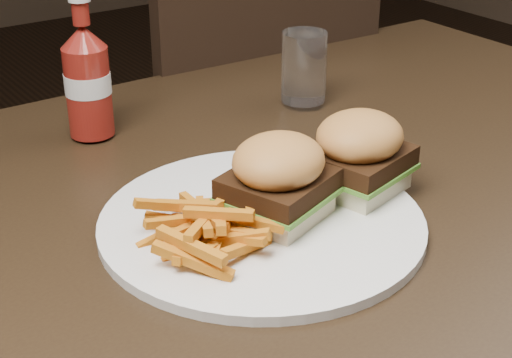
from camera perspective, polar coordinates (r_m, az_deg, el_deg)
dining_table at (r=0.90m, az=3.25°, el=-0.97°), size 1.20×0.80×0.04m
chair_far at (r=1.61m, az=-2.92°, el=0.20°), size 0.47×0.47×0.04m
plate at (r=0.79m, az=0.42°, el=-3.19°), size 0.33×0.33×0.01m
sandwich_half_a at (r=0.78m, az=1.61°, el=-2.04°), size 0.11×0.11×0.02m
sandwich_half_b at (r=0.84m, az=7.36°, el=-0.07°), size 0.10×0.10×0.02m
fries_pile at (r=0.74m, az=-3.75°, el=-3.02°), size 0.13×0.13×0.05m
ketchup_bottle at (r=0.99m, az=-12.08°, el=6.24°), size 0.07×0.07×0.11m
tumbler at (r=1.08m, az=3.51°, el=8.15°), size 0.08×0.08×0.10m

